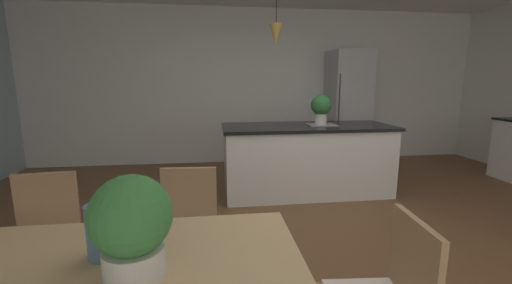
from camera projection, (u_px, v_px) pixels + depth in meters
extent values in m
cube|color=brown|center=(312.00, 249.00, 2.86)|extent=(10.00, 8.40, 0.04)
cube|color=white|center=(260.00, 87.00, 5.78)|extent=(10.00, 0.12, 2.70)
cube|color=tan|center=(47.00, 281.00, 1.22)|extent=(2.01, 0.96, 0.04)
cylinder|color=tan|center=(268.00, 281.00, 1.79)|extent=(0.06, 0.06, 0.71)
cube|color=#A87F56|center=(414.00, 265.00, 1.41)|extent=(0.06, 0.38, 0.42)
cube|color=#A87F56|center=(187.00, 240.00, 2.11)|extent=(0.42, 0.42, 0.04)
cube|color=white|center=(187.00, 235.00, 2.10)|extent=(0.38, 0.38, 0.03)
cube|color=#A87F56|center=(189.00, 197.00, 2.24)|extent=(0.38, 0.05, 0.42)
cylinder|color=#A87F56|center=(215.00, 256.00, 2.33)|extent=(0.04, 0.04, 0.41)
cylinder|color=#A87F56|center=(168.00, 258.00, 2.30)|extent=(0.04, 0.04, 0.41)
cube|color=#A87F56|center=(39.00, 249.00, 1.99)|extent=(0.43, 0.43, 0.04)
cube|color=white|center=(39.00, 244.00, 1.98)|extent=(0.38, 0.38, 0.03)
cube|color=#A87F56|center=(47.00, 203.00, 2.12)|extent=(0.38, 0.06, 0.42)
cylinder|color=#A87F56|center=(82.00, 264.00, 2.23)|extent=(0.04, 0.04, 0.41)
cylinder|color=#A87F56|center=(27.00, 269.00, 2.16)|extent=(0.04, 0.04, 0.41)
cube|color=silver|center=(306.00, 160.00, 4.18)|extent=(2.11, 0.79, 0.88)
cube|color=black|center=(307.00, 127.00, 4.10)|extent=(2.17, 0.85, 0.04)
cube|color=gray|center=(322.00, 125.00, 4.12)|extent=(0.36, 0.30, 0.01)
cube|color=#B2B5B7|center=(347.00, 108.00, 5.66)|extent=(0.66, 0.64, 1.98)
cylinder|color=#4C4C4C|center=(339.00, 110.00, 5.29)|extent=(0.02, 0.02, 1.19)
cone|color=olive|center=(276.00, 35.00, 3.84)|extent=(0.16, 0.16, 0.27)
cylinder|color=beige|center=(321.00, 120.00, 4.10)|extent=(0.15, 0.15, 0.14)
sphere|color=#2D6B33|center=(321.00, 105.00, 4.07)|extent=(0.27, 0.27, 0.27)
cylinder|color=beige|center=(135.00, 262.00, 1.20)|extent=(0.23, 0.23, 0.12)
sphere|color=#387F3D|center=(131.00, 215.00, 1.16)|extent=(0.30, 0.30, 0.30)
cylinder|color=slate|center=(102.00, 231.00, 1.33)|extent=(0.12, 0.12, 0.23)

